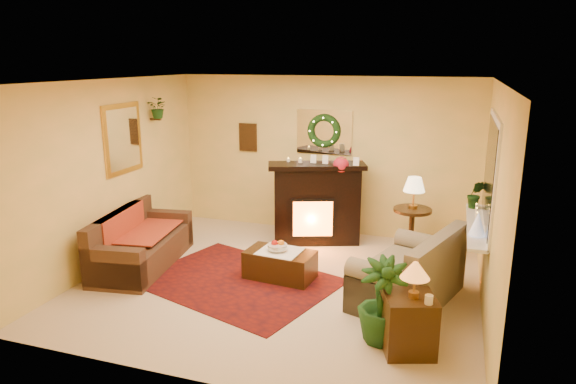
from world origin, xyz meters
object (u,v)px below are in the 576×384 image
(sofa, at_px, (142,237))
(coffee_table, at_px, (280,263))
(fireplace, at_px, (317,209))
(end_table_square, at_px, (408,326))
(loveseat, at_px, (408,267))
(side_table_round, at_px, (411,234))

(sofa, relative_size, coffee_table, 2.03)
(fireplace, height_order, end_table_square, fireplace)
(sofa, height_order, coffee_table, sofa)
(fireplace, bearing_deg, sofa, -161.03)
(end_table_square, xyz_separation_m, coffee_table, (-1.80, 1.26, -0.06))
(loveseat, relative_size, coffee_table, 1.69)
(fireplace, relative_size, side_table_round, 1.84)
(end_table_square, distance_m, coffee_table, 2.20)
(loveseat, bearing_deg, end_table_square, -64.81)
(sofa, xyz_separation_m, end_table_square, (3.80, -1.08, -0.16))
(fireplace, xyz_separation_m, side_table_round, (1.49, -0.09, -0.23))
(side_table_round, relative_size, coffee_table, 0.80)
(side_table_round, bearing_deg, end_table_square, -85.21)
(fireplace, xyz_separation_m, coffee_table, (-0.09, -1.51, -0.34))
(coffee_table, bearing_deg, side_table_round, 47.56)
(loveseat, bearing_deg, side_table_round, 112.83)
(loveseat, distance_m, side_table_round, 1.53)
(sofa, height_order, loveseat, loveseat)
(end_table_square, bearing_deg, side_table_round, 94.79)
(sofa, height_order, fireplace, fireplace)
(loveseat, xyz_separation_m, side_table_round, (-0.10, 1.52, -0.10))
(loveseat, distance_m, coffee_table, 1.69)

